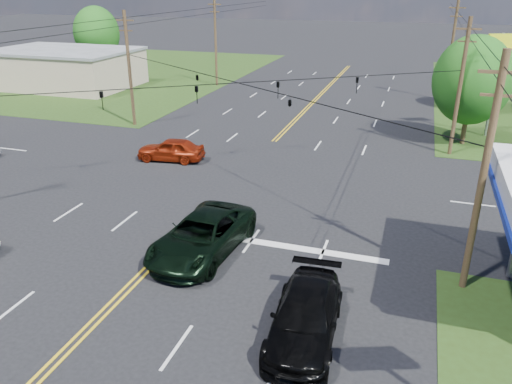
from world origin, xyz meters
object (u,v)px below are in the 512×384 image
(pole_ne, at_px, (460,86))
(pole_right_far, at_px, (451,50))
(tree_right_a, at_px, (472,80))
(pickup_dkgreen, at_px, (202,235))
(tree_right_b, at_px, (491,67))
(tree_far_l, at_px, (96,33))
(suv_black, at_px, (305,317))
(pole_se, at_px, (483,175))
(pole_nw, at_px, (129,68))
(retail_nw, at_px, (65,69))
(pole_left_far, at_px, (216,41))

(pole_ne, bearing_deg, pole_right_far, 90.00)
(tree_right_a, height_order, pickup_dkgreen, tree_right_a)
(tree_right_b, xyz_separation_m, tree_far_l, (-48.50, 8.00, 0.98))
(pole_right_far, bearing_deg, suv_black, -97.43)
(tree_right_a, xyz_separation_m, pickup_dkgreen, (-12.27, -21.76, -3.97))
(tree_far_l, height_order, pickup_dkgreen, tree_far_l)
(pole_se, distance_m, tree_right_a, 21.02)
(pole_right_far, distance_m, suv_black, 42.61)
(pole_nw, distance_m, pole_ne, 26.00)
(retail_nw, relative_size, tree_right_a, 1.96)
(pole_right_far, xyz_separation_m, tree_right_a, (1.00, -16.00, -0.30))
(pickup_dkgreen, distance_m, suv_black, 7.19)
(retail_nw, distance_m, pole_nw, 21.60)
(pole_nw, xyz_separation_m, pole_left_far, (0.00, 19.00, 0.25))
(retail_nw, bearing_deg, tree_right_b, 2.46)
(pickup_dkgreen, bearing_deg, tree_far_l, 133.74)
(pole_left_far, relative_size, pickup_dkgreen, 1.54)
(pole_nw, distance_m, tree_right_a, 27.17)
(pole_ne, relative_size, pole_left_far, 0.95)
(pole_right_far, xyz_separation_m, tree_far_l, (-45.00, 4.00, 0.03))
(tree_right_b, bearing_deg, pickup_dkgreen, -113.62)
(tree_far_l, bearing_deg, tree_right_b, -9.37)
(pole_left_far, relative_size, tree_right_a, 1.22)
(pole_ne, xyz_separation_m, pole_left_far, (-26.00, 19.00, 0.25))
(pole_ne, bearing_deg, pickup_dkgreen, -120.98)
(pole_ne, xyz_separation_m, tree_right_a, (1.00, 3.00, -0.05))
(tree_right_b, bearing_deg, pole_right_far, 131.19)
(pole_right_far, bearing_deg, tree_right_b, -48.81)
(pole_ne, relative_size, pole_right_far, 0.95)
(pole_nw, height_order, suv_black, pole_nw)
(pole_ne, xyz_separation_m, suv_black, (-5.48, -23.03, -4.11))
(pickup_dkgreen, relative_size, suv_black, 1.17)
(tree_right_b, distance_m, tree_far_l, 49.17)
(pole_nw, bearing_deg, pole_right_far, 36.16)
(pickup_dkgreen, bearing_deg, retail_nw, 139.78)
(tree_right_a, bearing_deg, tree_far_l, 156.50)
(pole_right_far, height_order, tree_far_l, pole_right_far)
(pole_nw, xyz_separation_m, pole_right_far, (26.00, 19.00, 0.25))
(retail_nw, height_order, tree_far_l, tree_far_l)
(pole_ne, relative_size, suv_black, 1.70)
(retail_nw, distance_m, tree_far_l, 10.69)
(pole_se, relative_size, pickup_dkgreen, 1.46)
(tree_far_l, height_order, suv_black, tree_far_l)
(pole_se, relative_size, tree_right_b, 1.34)
(tree_right_a, xyz_separation_m, suv_black, (-6.48, -26.03, -4.06))
(tree_right_a, bearing_deg, pole_ne, -108.43)
(retail_nw, bearing_deg, pickup_dkgreen, -45.03)
(pole_ne, bearing_deg, pole_nw, 180.00)
(pole_se, distance_m, pole_left_far, 45.22)
(pole_nw, distance_m, tree_right_b, 33.10)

